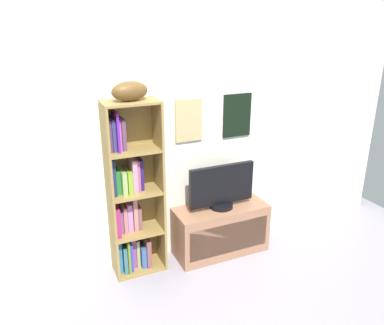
{
  "coord_description": "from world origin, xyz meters",
  "views": [
    {
      "loc": [
        -1.16,
        -1.88,
        2.09
      ],
      "look_at": [
        0.05,
        0.85,
        0.99
      ],
      "focal_mm": 35.56,
      "sensor_mm": 36.0,
      "label": 1
    }
  ],
  "objects_px": {
    "tv_stand": "(220,229)",
    "television": "(222,187)",
    "bookshelf": "(130,199)",
    "football": "(130,91)"
  },
  "relations": [
    {
      "from": "tv_stand",
      "to": "television",
      "type": "distance_m",
      "value": 0.44
    },
    {
      "from": "bookshelf",
      "to": "tv_stand",
      "type": "height_order",
      "value": "bookshelf"
    },
    {
      "from": "tv_stand",
      "to": "television",
      "type": "relative_size",
      "value": 1.4
    },
    {
      "from": "tv_stand",
      "to": "television",
      "type": "height_order",
      "value": "television"
    },
    {
      "from": "football",
      "to": "tv_stand",
      "type": "relative_size",
      "value": 0.33
    },
    {
      "from": "football",
      "to": "tv_stand",
      "type": "distance_m",
      "value": 1.58
    },
    {
      "from": "football",
      "to": "television",
      "type": "relative_size",
      "value": 0.46
    },
    {
      "from": "tv_stand",
      "to": "football",
      "type": "bearing_deg",
      "value": 176.34
    },
    {
      "from": "bookshelf",
      "to": "television",
      "type": "distance_m",
      "value": 0.84
    },
    {
      "from": "bookshelf",
      "to": "tv_stand",
      "type": "xyz_separation_m",
      "value": [
        0.83,
        -0.08,
        -0.45
      ]
    }
  ]
}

